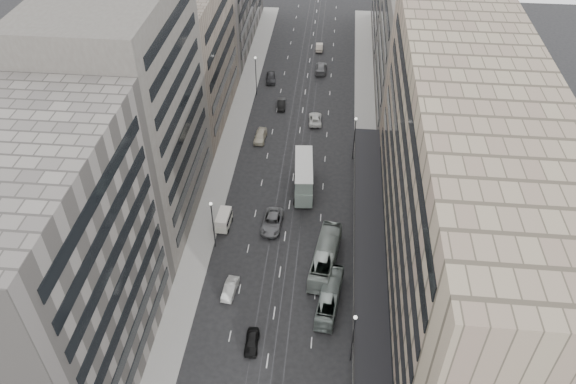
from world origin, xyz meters
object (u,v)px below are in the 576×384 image
at_px(double_decker, 304,176).
at_px(sedan_0, 252,342).
at_px(panel_van, 224,220).
at_px(bus_near, 329,297).
at_px(sedan_2, 272,222).
at_px(bus_far, 325,256).
at_px(sedan_1, 230,289).

xyz_separation_m(double_decker, sedan_0, (-4.02, -29.73, -2.21)).
bearing_deg(sedan_0, panel_van, 107.93).
xyz_separation_m(bus_near, double_decker, (-4.99, 22.54, 1.52)).
xyz_separation_m(panel_van, sedan_0, (7.09, -20.28, -0.66)).
xyz_separation_m(sedan_0, sedan_2, (0.02, 20.97, 0.17)).
height_order(bus_far, sedan_1, bus_far).
bearing_deg(double_decker, sedan_1, -114.48).
bearing_deg(bus_far, bus_near, 104.99).
xyz_separation_m(bus_far, panel_van, (-15.25, 6.32, -0.30)).
xyz_separation_m(sedan_1, sedan_2, (4.04, 13.09, 0.16)).
bearing_deg(bus_far, sedan_0, 67.58).
distance_m(double_decker, sedan_2, 9.84).
distance_m(double_decker, panel_van, 14.66).
xyz_separation_m(bus_far, double_decker, (-4.14, 15.77, 1.25)).
relative_size(panel_van, sedan_0, 0.99).
xyz_separation_m(sedan_0, sedan_1, (-4.02, 7.88, 0.01)).
distance_m(panel_van, sedan_2, 7.15).
xyz_separation_m(double_decker, sedan_1, (-8.04, -21.85, -2.20)).
bearing_deg(sedan_1, double_decker, 76.00).
height_order(sedan_0, sedan_1, sedan_1).
height_order(double_decker, sedan_1, double_decker).
bearing_deg(bus_near, sedan_2, -49.65).
distance_m(bus_far, sedan_1, 13.65).
bearing_deg(bus_near, bus_far, -75.66).
bearing_deg(bus_far, panel_van, -14.63).
bearing_deg(panel_van, bus_far, -19.42).
bearing_deg(panel_van, sedan_2, 8.62).
height_order(double_decker, sedan_0, double_decker).
xyz_separation_m(double_decker, sedan_2, (-4.00, -8.76, -2.04)).
distance_m(bus_far, sedan_0, 16.20).
distance_m(sedan_1, sedan_2, 13.70).
bearing_deg(sedan_1, sedan_0, -56.77).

